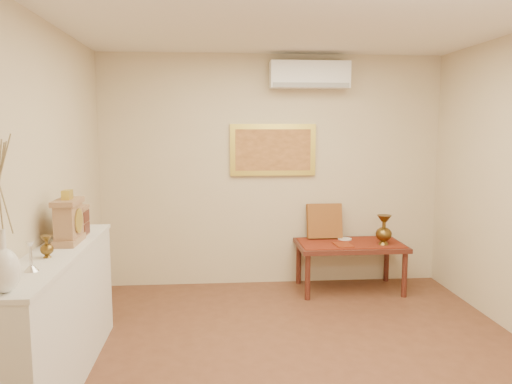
{
  "coord_description": "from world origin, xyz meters",
  "views": [
    {
      "loc": [
        -0.68,
        -3.58,
        1.86
      ],
      "look_at": [
        -0.29,
        1.15,
        1.25
      ],
      "focal_mm": 35.0,
      "sensor_mm": 36.0,
      "label": 1
    }
  ],
  "objects": [
    {
      "name": "wooden_chest",
      "position": [
        -1.8,
        0.53,
        1.1
      ],
      "size": [
        0.16,
        0.21,
        0.24
      ],
      "color": "#A07652",
      "rests_on": "display_ledge"
    },
    {
      "name": "ceiling",
      "position": [
        0.0,
        0.0,
        2.7
      ],
      "size": [
        4.5,
        4.5,
        0.0
      ],
      "primitive_type": "plane",
      "rotation": [
        3.14,
        0.0,
        0.0
      ],
      "color": "silver",
      "rests_on": "ground"
    },
    {
      "name": "wall_back",
      "position": [
        0.0,
        2.25,
        1.35
      ],
      "size": [
        4.0,
        0.02,
        2.7
      ],
      "primitive_type": "cube",
      "color": "beige",
      "rests_on": "ground"
    },
    {
      "name": "floor",
      "position": [
        0.0,
        0.0,
        0.0
      ],
      "size": [
        4.5,
        4.5,
        0.0
      ],
      "primitive_type": "plane",
      "color": "brown",
      "rests_on": "ground"
    },
    {
      "name": "wall_front",
      "position": [
        0.0,
        -2.25,
        1.35
      ],
      "size": [
        4.0,
        0.02,
        2.7
      ],
      "primitive_type": "cube",
      "color": "beige",
      "rests_on": "ground"
    },
    {
      "name": "brass_urn_tall",
      "position": [
        1.2,
        1.76,
        0.76
      ],
      "size": [
        0.18,
        0.18,
        0.41
      ],
      "primitive_type": null,
      "color": "brown",
      "rests_on": "table_cloth"
    },
    {
      "name": "mantel_clock",
      "position": [
        -1.79,
        0.26,
        1.15
      ],
      "size": [
        0.17,
        0.36,
        0.41
      ],
      "color": "#A07652",
      "rests_on": "display_ledge"
    },
    {
      "name": "brass_urn_small",
      "position": [
        -1.83,
        -0.16,
        1.08
      ],
      "size": [
        0.09,
        0.09,
        0.2
      ],
      "primitive_type": null,
      "color": "brown",
      "rests_on": "display_ledge"
    },
    {
      "name": "table_cloth",
      "position": [
        0.85,
        1.88,
        0.55
      ],
      "size": [
        1.14,
        0.59,
        0.01
      ],
      "primitive_type": "cube",
      "color": "maroon",
      "rests_on": "low_table"
    },
    {
      "name": "cushion",
      "position": [
        0.61,
        2.14,
        0.76
      ],
      "size": [
        0.41,
        0.18,
        0.42
      ],
      "primitive_type": "cube",
      "rotation": [
        -0.21,
        0.0,
        0.0
      ],
      "color": "maroon",
      "rests_on": "table_cloth"
    },
    {
      "name": "ac_unit",
      "position": [
        0.4,
        2.12,
        2.45
      ],
      "size": [
        0.9,
        0.25,
        0.3
      ],
      "color": "white",
      "rests_on": "wall_back"
    },
    {
      "name": "menu",
      "position": [
        0.74,
        1.75,
        0.56
      ],
      "size": [
        0.2,
        0.26,
        0.01
      ],
      "primitive_type": "cube",
      "rotation": [
        0.0,
        0.0,
        0.08
      ],
      "color": "maroon",
      "rests_on": "table_cloth"
    },
    {
      "name": "display_ledge",
      "position": [
        -1.82,
        0.0,
        0.49
      ],
      "size": [
        0.37,
        2.02,
        0.98
      ],
      "color": "silver",
      "rests_on": "floor"
    },
    {
      "name": "painting",
      "position": [
        0.0,
        2.22,
        1.6
      ],
      "size": [
        1.0,
        0.06,
        0.6
      ],
      "color": "gold",
      "rests_on": "wall_back"
    },
    {
      "name": "white_vase",
      "position": [
        -1.81,
        -0.89,
        1.42
      ],
      "size": [
        0.17,
        0.17,
        0.88
      ],
      "primitive_type": null,
      "color": "white",
      "rests_on": "display_ledge"
    },
    {
      "name": "plate",
      "position": [
        0.83,
        2.04,
        0.56
      ],
      "size": [
        0.16,
        0.16,
        0.01
      ],
      "primitive_type": "cylinder",
      "color": "white",
      "rests_on": "table_cloth"
    },
    {
      "name": "wall_left",
      "position": [
        -2.0,
        0.0,
        1.35
      ],
      "size": [
        0.02,
        4.5,
        2.7
      ],
      "primitive_type": "cube",
      "color": "beige",
      "rests_on": "ground"
    },
    {
      "name": "low_table",
      "position": [
        0.85,
        1.88,
        0.48
      ],
      "size": [
        1.2,
        0.7,
        0.55
      ],
      "color": "#502018",
      "rests_on": "floor"
    },
    {
      "name": "candlestick",
      "position": [
        -1.81,
        -0.49,
        1.07
      ],
      "size": [
        0.09,
        0.09,
        0.18
      ],
      "primitive_type": null,
      "color": "silver",
      "rests_on": "display_ledge"
    }
  ]
}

